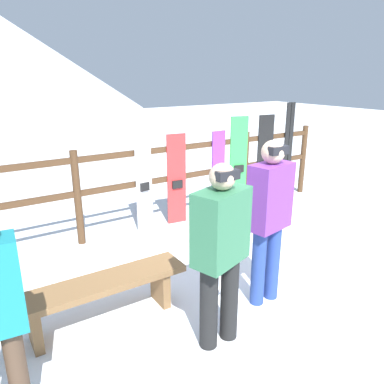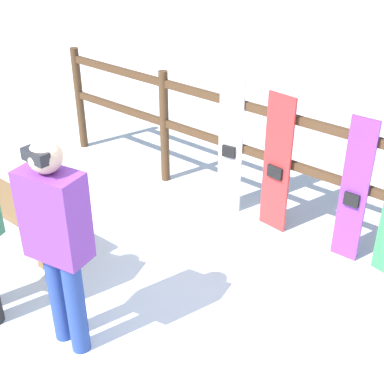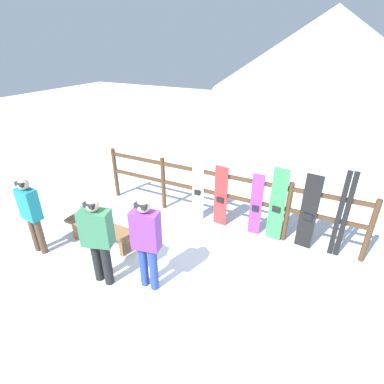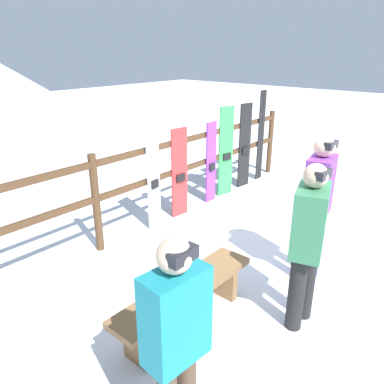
# 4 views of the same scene
# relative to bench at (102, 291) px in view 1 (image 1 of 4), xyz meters

# --- Properties ---
(ground_plane) EXTENTS (40.00, 40.00, 0.00)m
(ground_plane) POSITION_rel_bench_xyz_m (1.77, -0.21, -0.33)
(ground_plane) COLOR white
(fence) EXTENTS (5.84, 0.10, 1.29)m
(fence) POSITION_rel_bench_xyz_m (1.77, 1.81, 0.43)
(fence) COLOR #4C331E
(fence) RESTS_ON ground
(bench) EXTENTS (1.59, 0.36, 0.44)m
(bench) POSITION_rel_bench_xyz_m (0.00, 0.00, 0.00)
(bench) COLOR brown
(bench) RESTS_ON ground
(person_purple) EXTENTS (0.47, 0.31, 1.65)m
(person_purple) POSITION_rel_bench_xyz_m (1.51, -0.53, 0.62)
(person_purple) COLOR navy
(person_purple) RESTS_ON ground
(person_plaid_green) EXTENTS (0.53, 0.40, 1.58)m
(person_plaid_green) POSITION_rel_bench_xyz_m (0.75, -0.78, 0.57)
(person_plaid_green) COLOR black
(person_plaid_green) RESTS_ON ground
(snowboard_white) EXTENTS (0.26, 0.08, 1.49)m
(snowboard_white) POSITION_rel_bench_xyz_m (1.28, 1.75, 0.41)
(snowboard_white) COLOR white
(snowboard_white) RESTS_ON ground
(snowboard_red) EXTENTS (0.30, 0.08, 1.38)m
(snowboard_red) POSITION_rel_bench_xyz_m (1.82, 1.75, 0.35)
(snowboard_red) COLOR red
(snowboard_red) RESTS_ON ground
(snowboard_purple) EXTENTS (0.24, 0.06, 1.36)m
(snowboard_purple) POSITION_rel_bench_xyz_m (2.59, 1.75, 0.34)
(snowboard_purple) COLOR purple
(snowboard_purple) RESTS_ON ground
(snowboard_green) EXTENTS (0.31, 0.10, 1.56)m
(snowboard_green) POSITION_rel_bench_xyz_m (3.00, 1.75, 0.44)
(snowboard_green) COLOR green
(snowboard_green) RESTS_ON ground
(snowboard_black_stripe) EXTENTS (0.31, 0.08, 1.55)m
(snowboard_black_stripe) POSITION_rel_bench_xyz_m (3.59, 1.75, 0.44)
(snowboard_black_stripe) COLOR black
(snowboard_black_stripe) RESTS_ON ground
(ski_pair_black) EXTENTS (0.20, 0.02, 1.73)m
(ski_pair_black) POSITION_rel_bench_xyz_m (4.15, 1.75, 0.53)
(ski_pair_black) COLOR black
(ski_pair_black) RESTS_ON ground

